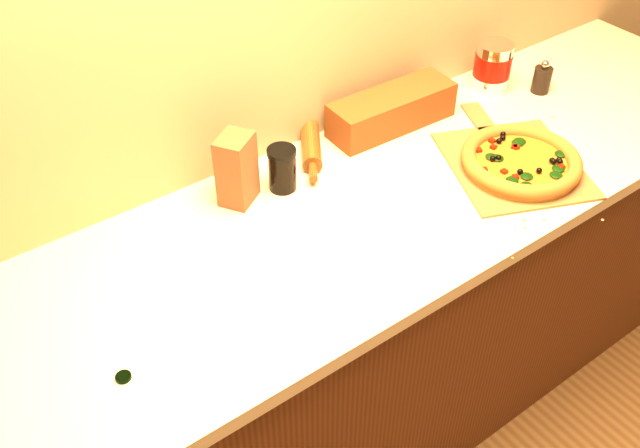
% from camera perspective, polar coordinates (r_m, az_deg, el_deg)
% --- Properties ---
extents(cabinet, '(2.80, 0.65, 0.86)m').
position_cam_1_polar(cabinet, '(2.07, 1.33, -9.37)').
color(cabinet, '#431F0E').
rests_on(cabinet, ground).
extents(countertop, '(2.84, 0.68, 0.04)m').
position_cam_1_polar(countertop, '(1.75, 1.55, 0.09)').
color(countertop, beige).
rests_on(countertop, cabinet).
extents(pizza_peel, '(0.45, 0.53, 0.01)m').
position_cam_1_polar(pizza_peel, '(1.97, 15.05, 4.84)').
color(pizza_peel, brown).
rests_on(pizza_peel, countertop).
extents(pizza, '(0.31, 0.31, 0.04)m').
position_cam_1_polar(pizza, '(1.94, 15.79, 4.86)').
color(pizza, '#B56C2D').
rests_on(pizza, pizza_peel).
extents(bottle_cap, '(0.03, 0.03, 0.01)m').
position_cam_1_polar(bottle_cap, '(1.45, -15.45, -11.71)').
color(bottle_cap, black).
rests_on(bottle_cap, countertop).
extents(pepper_grinder, '(0.06, 0.06, 0.10)m').
position_cam_1_polar(pepper_grinder, '(2.30, 17.33, 11.03)').
color(pepper_grinder, black).
rests_on(pepper_grinder, countertop).
extents(rolling_pin, '(0.23, 0.33, 0.05)m').
position_cam_1_polar(rolling_pin, '(1.96, -0.79, 6.94)').
color(rolling_pin, '#5E2510').
rests_on(rolling_pin, countertop).
extents(coffee_canister, '(0.11, 0.11, 0.15)m').
position_cam_1_polar(coffee_canister, '(2.25, 13.63, 12.17)').
color(coffee_canister, silver).
rests_on(coffee_canister, countertop).
extents(bread_bag, '(0.38, 0.13, 0.10)m').
position_cam_1_polar(bread_bag, '(2.04, 5.75, 9.06)').
color(bread_bag, brown).
rests_on(bread_bag, countertop).
extents(paper_bag, '(0.12, 0.11, 0.18)m').
position_cam_1_polar(paper_bag, '(1.74, -6.69, 4.36)').
color(paper_bag, brown).
rests_on(paper_bag, countertop).
extents(dark_jar, '(0.07, 0.07, 0.12)m').
position_cam_1_polar(dark_jar, '(1.79, -3.05, 4.43)').
color(dark_jar, black).
rests_on(dark_jar, countertop).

